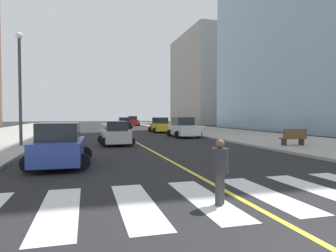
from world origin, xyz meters
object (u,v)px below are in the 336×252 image
(car_white_nearest, at_px, (183,128))
(car_yellow_fifth, at_px, (160,125))
(car_red_sixth, at_px, (132,121))
(street_lamp, at_px, (20,79))
(car_blue_second, at_px, (60,146))
(park_bench, at_px, (294,137))
(car_silver_fourth, at_px, (116,134))
(car_black_third, at_px, (124,123))
(pedestrian_crossing, at_px, (220,169))

(car_white_nearest, bearing_deg, car_yellow_fifth, -88.42)
(car_red_sixth, relative_size, street_lamp, 0.59)
(car_blue_second, distance_m, street_lamp, 9.84)
(park_bench, bearing_deg, car_silver_fourth, 67.44)
(car_yellow_fifth, xyz_separation_m, street_lamp, (-13.35, -14.74, 3.72))
(car_black_third, bearing_deg, car_yellow_fifth, 105.78)
(street_lamp, bearing_deg, car_silver_fourth, 1.60)
(car_blue_second, xyz_separation_m, pedestrian_crossing, (4.23, -6.89, 0.01))
(car_white_nearest, relative_size, car_red_sixth, 0.99)
(car_white_nearest, relative_size, car_black_third, 1.08)
(car_white_nearest, relative_size, park_bench, 2.44)
(car_silver_fourth, xyz_separation_m, street_lamp, (-6.35, -0.18, 3.79))
(car_blue_second, height_order, car_yellow_fifth, car_yellow_fifth)
(car_yellow_fifth, distance_m, car_red_sixth, 24.75)
(car_white_nearest, xyz_separation_m, street_lamp, (-13.57, -6.12, 3.69))
(car_white_nearest, height_order, car_silver_fourth, car_white_nearest)
(car_yellow_fifth, distance_m, pedestrian_crossing, 30.74)
(pedestrian_crossing, distance_m, street_lamp, 17.50)
(park_bench, bearing_deg, pedestrian_crossing, 136.98)
(car_blue_second, xyz_separation_m, park_bench, (14.57, 3.61, -0.19))
(car_silver_fourth, distance_m, street_lamp, 7.40)
(car_white_nearest, xyz_separation_m, car_yellow_fifth, (-0.22, 8.62, -0.04))
(pedestrian_crossing, xyz_separation_m, street_lamp, (-7.40, 15.42, 3.73))
(car_white_nearest, xyz_separation_m, pedestrian_crossing, (-6.17, -21.54, -0.04))
(car_red_sixth, bearing_deg, car_white_nearest, 90.36)
(park_bench, bearing_deg, car_white_nearest, 22.24)
(car_white_nearest, height_order, street_lamp, street_lamp)
(car_white_nearest, distance_m, car_blue_second, 17.96)
(car_yellow_fifth, relative_size, car_red_sixth, 0.96)
(car_white_nearest, height_order, car_black_third, car_white_nearest)
(car_blue_second, relative_size, car_black_third, 1.04)
(car_black_third, relative_size, pedestrian_crossing, 2.55)
(park_bench, distance_m, pedestrian_crossing, 14.74)
(car_blue_second, bearing_deg, street_lamp, 112.56)
(car_yellow_fifth, bearing_deg, car_silver_fourth, 65.03)
(car_silver_fourth, distance_m, park_bench, 12.48)
(car_blue_second, height_order, car_black_third, car_blue_second)
(car_yellow_fifth, bearing_deg, street_lamp, 48.52)
(car_yellow_fifth, height_order, park_bench, car_yellow_fifth)
(car_blue_second, xyz_separation_m, car_black_third, (6.98, 35.16, -0.02))
(car_blue_second, relative_size, pedestrian_crossing, 2.65)
(car_red_sixth, height_order, street_lamp, street_lamp)
(car_black_third, height_order, car_silver_fourth, car_black_third)
(car_blue_second, height_order, park_bench, car_blue_second)
(car_blue_second, relative_size, car_red_sixth, 0.95)
(car_blue_second, height_order, street_lamp, street_lamp)
(street_lamp, bearing_deg, car_white_nearest, 24.27)
(car_black_third, bearing_deg, street_lamp, 69.85)
(car_yellow_fifth, bearing_deg, park_bench, 103.29)
(car_silver_fourth, height_order, pedestrian_crossing, car_silver_fourth)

